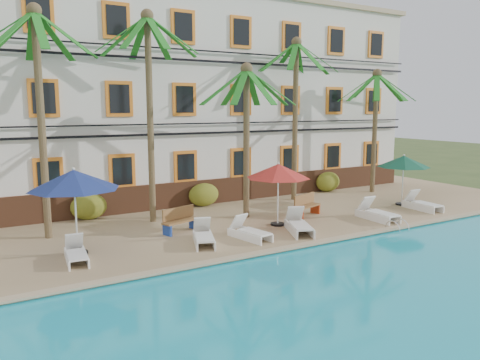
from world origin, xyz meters
TOP-DOWN VIEW (x-y plane):
  - ground at (0.00, 0.00)m, footprint 100.00×100.00m
  - pool_deck at (0.00, 5.00)m, footprint 30.00×12.00m
  - pool_coping at (0.00, -0.90)m, footprint 30.00×0.35m
  - hotel_building at (0.00, 9.98)m, footprint 25.40×6.44m
  - palm_a at (-7.96, 4.53)m, footprint 4.07×4.07m
  - palm_b at (-3.86, 4.96)m, footprint 4.07×4.07m
  - palm_c at (-0.15, 3.68)m, footprint 4.07×4.07m
  - palm_d at (3.94, 5.77)m, footprint 4.07×4.07m
  - palm_e at (8.98, 5.29)m, footprint 4.07×4.07m
  - shrub_left at (-6.06, 6.60)m, footprint 1.50×0.90m
  - shrub_mid at (-0.75, 6.60)m, footprint 1.50×0.90m
  - shrub_right at (6.90, 6.60)m, footprint 1.50×0.90m
  - umbrella_blue at (-7.45, 1.98)m, footprint 2.82×2.82m
  - umbrella_red at (0.21, 1.85)m, footprint 2.53×2.53m
  - umbrella_green at (7.59, 2.05)m, footprint 2.45×2.45m
  - lounger_a at (-7.63, 1.30)m, footprint 0.75×1.71m
  - lounger_b at (-3.47, 1.02)m, footprint 1.22×1.90m
  - lounger_c at (-1.79, 0.77)m, footprint 0.96×1.85m
  - lounger_d at (0.26, 0.54)m, footprint 1.39×2.06m
  - lounger_e at (4.29, 0.50)m, footprint 0.74×1.96m
  - lounger_f at (7.52, 0.84)m, footprint 0.77×1.90m
  - bench_left at (-3.58, 2.88)m, footprint 1.57×0.91m
  - bench_right at (2.20, 2.61)m, footprint 1.57×0.93m
  - pool_ladder at (3.82, -1.00)m, footprint 0.54×0.74m

SIDE VIEW (x-z plane):
  - ground at x=0.00m, z-range 0.00..0.00m
  - pool_deck at x=0.00m, z-range 0.00..0.25m
  - pool_ladder at x=3.82m, z-range -0.12..0.62m
  - pool_coping at x=0.00m, z-range 0.25..0.31m
  - lounger_a at x=-7.63m, z-range 0.11..0.90m
  - lounger_c at x=-1.79m, z-range 0.10..0.93m
  - lounger_b at x=-3.47m, z-range 0.10..0.95m
  - lounger_f at x=7.52m, z-range 0.10..0.98m
  - lounger_d at x=0.26m, z-range 0.09..1.01m
  - lounger_e at x=4.29m, z-range 0.09..1.01m
  - bench_left at x=-3.58m, z-range 0.26..1.18m
  - bench_right at x=2.20m, z-range 0.26..1.18m
  - shrub_left at x=-6.06m, z-range 0.25..1.35m
  - shrub_mid at x=-0.75m, z-range 0.25..1.35m
  - shrub_right at x=6.90m, z-range 0.25..1.35m
  - umbrella_green at x=7.59m, z-range 1.11..3.57m
  - umbrella_red at x=0.21m, z-range 1.14..3.68m
  - umbrella_blue at x=-7.45m, z-range 1.25..4.06m
  - palm_c at x=-0.15m, z-range 1.23..7.68m
  - palm_e at x=8.98m, z-range 1.25..7.93m
  - hotel_building at x=0.00m, z-range 0.26..10.49m
  - palm_d at x=3.94m, z-range 1.37..9.39m
  - palm_a at x=-7.96m, z-range 1.37..9.49m
  - palm_b at x=-3.86m, z-range 1.39..9.79m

